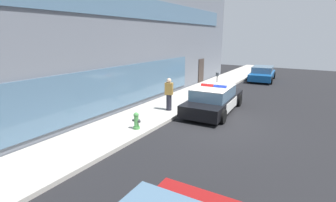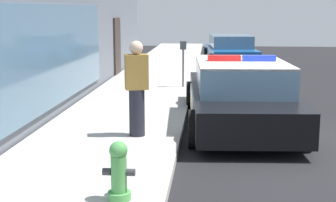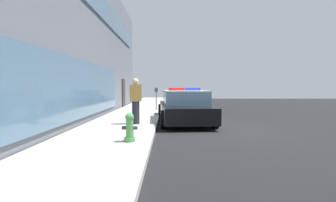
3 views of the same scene
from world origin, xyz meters
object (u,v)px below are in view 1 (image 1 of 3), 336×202
at_px(car_down_street, 262,74).
at_px(pedestrian_on_sidewalk, 169,94).
at_px(police_cruiser, 214,99).
at_px(parking_meter, 217,78).
at_px(fire_hydrant, 136,121).

bearing_deg(car_down_street, pedestrian_on_sidewalk, 165.67).
distance_m(police_cruiser, parking_meter, 4.39).
xyz_separation_m(police_cruiser, pedestrian_on_sidewalk, (-1.48, 1.91, 0.33)).
bearing_deg(parking_meter, police_cruiser, -161.37).
relative_size(police_cruiser, pedestrian_on_sidewalk, 3.02).
distance_m(police_cruiser, pedestrian_on_sidewalk, 2.44).
height_order(police_cruiser, parking_meter, police_cruiser).
distance_m(fire_hydrant, car_down_street, 15.95).
height_order(fire_hydrant, parking_meter, parking_meter).
xyz_separation_m(police_cruiser, fire_hydrant, (-4.49, 1.68, -0.18)).
xyz_separation_m(police_cruiser, car_down_street, (11.34, -0.25, -0.05)).
relative_size(car_down_street, parking_meter, 3.60).
bearing_deg(parking_meter, car_down_street, -12.91).
height_order(fire_hydrant, pedestrian_on_sidewalk, pedestrian_on_sidewalk).
height_order(police_cruiser, fire_hydrant, police_cruiser).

